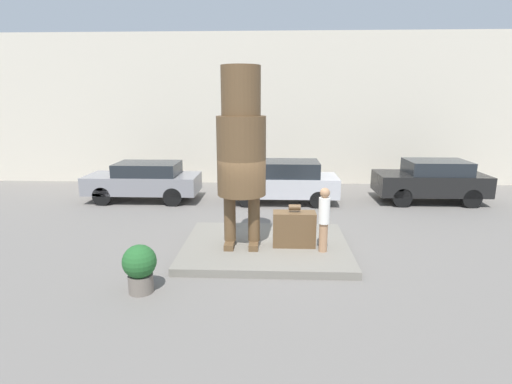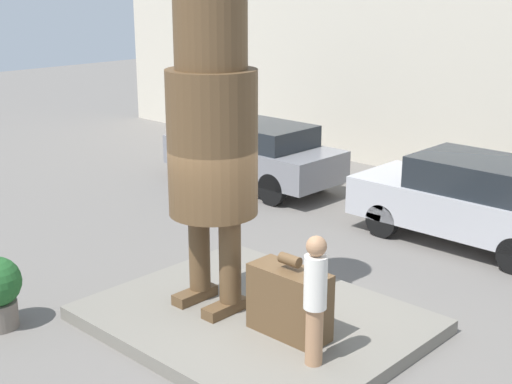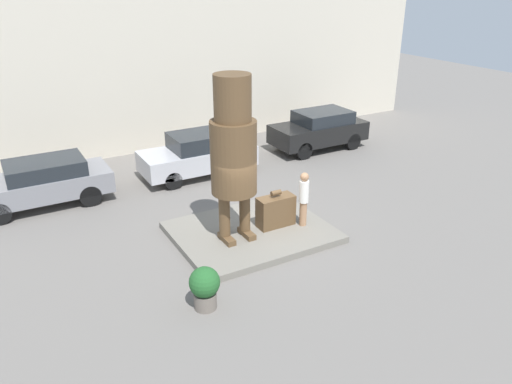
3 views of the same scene
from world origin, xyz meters
TOP-DOWN VIEW (x-y plane):
  - ground_plane at (0.00, 0.00)m, footprint 60.00×60.00m
  - pedestal at (0.00, 0.00)m, footprint 4.39×3.54m
  - building_backdrop at (0.00, 9.06)m, footprint 28.00×0.60m
  - statue_figure at (-0.63, -0.18)m, footprint 1.24×1.24m
  - giant_suitcase at (0.74, -0.13)m, footprint 1.11×0.49m
  - tourist at (1.46, -0.50)m, footprint 0.28×0.28m
  - parked_car_grey at (-4.92, 5.17)m, footprint 4.39×1.77m
  - parked_car_silver at (0.61, 5.13)m, footprint 4.24×1.78m
  - parked_car_black at (6.37, 5.43)m, footprint 4.13×1.82m
  - planter_pot at (-2.59, -2.49)m, footprint 0.71×0.71m

SIDE VIEW (x-z plane):
  - ground_plane at x=0.00m, z-range 0.00..0.00m
  - pedestal at x=0.00m, z-range 0.00..0.20m
  - planter_pot at x=-2.59m, z-range 0.06..1.10m
  - giant_suitcase at x=0.74m, z-range 0.10..1.23m
  - parked_car_grey at x=-4.92m, z-range 0.06..1.60m
  - parked_car_silver at x=0.61m, z-range 0.04..1.67m
  - parked_car_black at x=6.37m, z-range 0.06..1.71m
  - tourist at x=1.46m, z-range 0.28..1.93m
  - statue_figure at x=-0.63m, z-range 0.58..5.16m
  - building_backdrop at x=0.00m, z-range 0.00..6.93m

